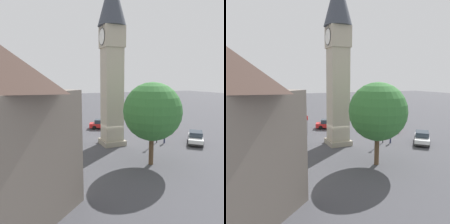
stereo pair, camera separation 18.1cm
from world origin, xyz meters
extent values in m
plane|color=#424247|center=(0.00, 0.00, 0.00)|extent=(200.00, 200.00, 0.00)
cube|color=gray|center=(0.00, 0.00, 0.30)|extent=(2.77, 2.77, 0.60)
cube|color=#ADA38E|center=(0.00, 0.00, 6.15)|extent=(2.22, 2.22, 11.10)
cube|color=#ADA38E|center=(0.00, 0.00, 12.92)|extent=(2.48, 2.48, 2.44)
cylinder|color=white|center=(0.00, 1.27, 12.92)|extent=(1.86, 0.04, 1.86)
torus|color=black|center=(0.00, 1.28, 12.92)|extent=(1.92, 0.06, 1.92)
cube|color=black|center=(0.00, 1.31, 13.12)|extent=(0.05, 0.02, 0.52)
cube|color=black|center=(0.28, 1.31, 12.92)|extent=(0.71, 0.02, 0.04)
cylinder|color=white|center=(0.00, -1.27, 12.92)|extent=(1.86, 0.04, 1.86)
torus|color=black|center=(0.00, -1.28, 12.92)|extent=(1.92, 0.06, 1.92)
cube|color=white|center=(3.76, 9.91, 0.59)|extent=(4.19, 4.01, 0.64)
cube|color=#28333D|center=(3.65, 10.01, 1.21)|extent=(2.60, 2.56, 0.64)
cylinder|color=black|center=(5.21, 9.68, 0.32)|extent=(0.62, 0.59, 0.64)
cylinder|color=black|center=(4.14, 8.49, 0.32)|extent=(0.62, 0.59, 0.64)
cylinder|color=black|center=(3.38, 11.32, 0.32)|extent=(0.62, 0.59, 0.64)
cylinder|color=black|center=(2.31, 10.13, 0.32)|extent=(0.62, 0.59, 0.64)
cube|color=black|center=(5.26, 8.56, 0.37)|extent=(1.20, 1.32, 0.16)
cube|color=red|center=(-3.93, 10.32, 0.59)|extent=(4.34, 2.43, 0.64)
cube|color=#28333D|center=(-3.78, 10.30, 1.21)|extent=(2.35, 1.92, 0.64)
cylinder|color=black|center=(-5.28, 9.76, 0.32)|extent=(0.67, 0.33, 0.64)
cylinder|color=black|center=(-4.99, 11.34, 0.32)|extent=(0.67, 0.33, 0.64)
cylinder|color=black|center=(-2.86, 9.31, 0.32)|extent=(0.67, 0.33, 0.64)
cylinder|color=black|center=(-2.57, 10.88, 0.32)|extent=(0.67, 0.33, 0.64)
cube|color=black|center=(-5.91, 10.70, 0.37)|extent=(0.43, 1.66, 0.16)
cube|color=gold|center=(-0.54, -7.25, 0.59)|extent=(4.11, 4.09, 0.64)
cube|color=#28333D|center=(-0.65, -7.14, 1.21)|extent=(2.59, 2.59, 0.64)
cylinder|color=black|center=(0.90, -7.54, 0.32)|extent=(0.61, 0.61, 0.64)
cylinder|color=black|center=(-0.23, -8.68, 0.32)|extent=(0.61, 0.61, 0.64)
cylinder|color=black|center=(-0.85, -5.81, 0.32)|extent=(0.61, 0.61, 0.64)
cylinder|color=black|center=(-1.98, -6.95, 0.32)|extent=(0.61, 0.61, 0.64)
cube|color=black|center=(0.90, -8.66, 0.37)|extent=(1.26, 1.27, 0.16)
cube|color=red|center=(-8.68, 1.81, 0.59)|extent=(3.12, 4.44, 0.64)
cube|color=#28333D|center=(-8.74, 1.67, 1.21)|extent=(2.24, 2.53, 0.64)
cylinder|color=black|center=(-8.95, 3.25, 0.32)|extent=(0.45, 0.68, 0.64)
cylinder|color=black|center=(-7.47, 2.65, 0.32)|extent=(0.45, 0.68, 0.64)
cylinder|color=black|center=(-9.88, 0.97, 0.32)|extent=(0.45, 0.68, 0.64)
cylinder|color=black|center=(-8.40, 0.37, 0.32)|extent=(0.45, 0.68, 0.64)
cube|color=black|center=(-7.92, 3.68, 0.37)|extent=(1.59, 0.74, 0.16)
cylinder|color=#2D3351|center=(2.18, 6.26, 0.41)|extent=(0.13, 0.13, 0.82)
cylinder|color=#2D3351|center=(2.09, 6.41, 0.41)|extent=(0.13, 0.13, 0.82)
cube|color=gold|center=(2.13, 6.34, 1.12)|extent=(0.38, 0.42, 0.60)
cylinder|color=gold|center=(2.26, 6.14, 1.07)|extent=(0.09, 0.09, 0.60)
cylinder|color=gold|center=(2.01, 6.54, 1.07)|extent=(0.09, 0.09, 0.60)
sphere|color=#9E7051|center=(2.13, 6.34, 1.57)|extent=(0.22, 0.22, 0.22)
sphere|color=black|center=(2.14, 6.34, 1.59)|extent=(0.20, 0.20, 0.20)
cylinder|color=brown|center=(7.50, 0.95, 1.61)|extent=(0.44, 0.44, 3.21)
sphere|color=#337033|center=(7.50, 0.95, 5.12)|extent=(5.44, 5.44, 5.44)
cube|color=#422819|center=(8.15, -9.33, 1.05)|extent=(0.88, 0.78, 2.10)
cube|color=beige|center=(-10.93, -13.25, 3.04)|extent=(11.78, 11.04, 6.08)
cube|color=#422819|center=(-9.21, -11.17, 1.05)|extent=(0.90, 0.76, 2.10)
cylinder|color=black|center=(1.63, 5.54, 2.10)|extent=(0.12, 0.12, 4.20)
sphere|color=beige|center=(1.63, 5.54, 4.38)|extent=(0.36, 0.36, 0.36)
cylinder|color=gray|center=(-6.04, -2.39, 1.10)|extent=(0.07, 0.07, 2.20)
cube|color=red|center=(-6.04, -2.39, 2.50)|extent=(0.60, 0.04, 0.60)
camera|label=1|loc=(24.58, -10.09, 8.06)|focal=35.06mm
camera|label=2|loc=(24.65, -9.92, 8.06)|focal=35.06mm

